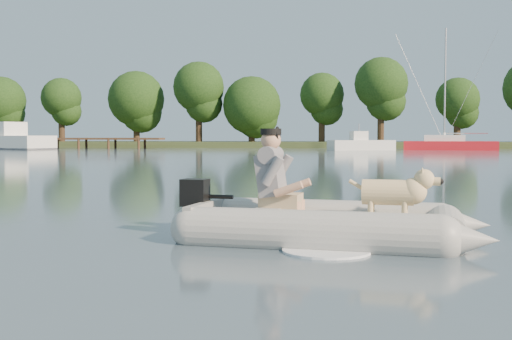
% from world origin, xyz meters
% --- Properties ---
extents(water, '(160.00, 160.00, 0.00)m').
position_xyz_m(water, '(0.00, 0.00, 0.00)').
color(water, slate).
rests_on(water, ground).
extents(shore_bank, '(160.00, 12.00, 0.70)m').
position_xyz_m(shore_bank, '(0.00, 62.00, 0.25)').
color(shore_bank, '#47512D').
rests_on(shore_bank, water).
extents(dock, '(18.00, 2.00, 1.04)m').
position_xyz_m(dock, '(-26.00, 52.00, 0.52)').
color(dock, '#4C331E').
rests_on(dock, water).
extents(treeline, '(75.85, 7.35, 9.27)m').
position_xyz_m(treeline, '(1.46, 61.10, 5.39)').
color(treeline, '#332316').
rests_on(treeline, shore_bank).
extents(dinghy, '(4.94, 3.59, 1.39)m').
position_xyz_m(dinghy, '(1.07, 0.69, 0.60)').
color(dinghy, gray).
rests_on(dinghy, water).
extents(man, '(0.80, 0.70, 1.09)m').
position_xyz_m(man, '(0.38, 0.82, 0.78)').
color(man, slate).
rests_on(man, dinghy).
extents(dog, '(0.97, 0.44, 0.63)m').
position_xyz_m(dog, '(1.73, 0.67, 0.52)').
color(dog, tan).
rests_on(dog, dinghy).
extents(outboard_motor, '(0.45, 0.34, 0.79)m').
position_xyz_m(outboard_motor, '(-0.59, 0.88, 0.31)').
color(outboard_motor, black).
rests_on(outboard_motor, dinghy).
extents(cabin_cruiser, '(10.08, 7.06, 2.95)m').
position_xyz_m(cabin_cruiser, '(-30.06, 47.72, 1.25)').
color(cabin_cruiser, white).
rests_on(cabin_cruiser, water).
extents(motorboat, '(6.02, 4.08, 2.38)m').
position_xyz_m(motorboat, '(1.67, 48.20, 1.08)').
color(motorboat, white).
rests_on(motorboat, water).
extents(sailboat, '(7.90, 3.00, 10.61)m').
position_xyz_m(sailboat, '(9.14, 50.28, 0.47)').
color(sailboat, red).
rests_on(sailboat, water).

